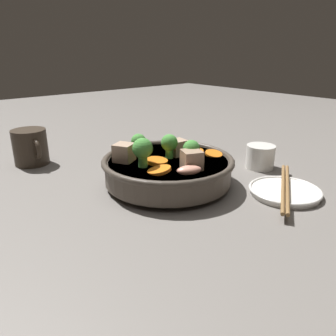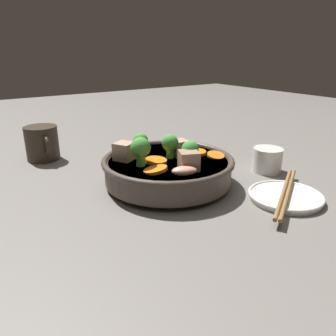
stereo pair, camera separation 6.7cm
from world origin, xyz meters
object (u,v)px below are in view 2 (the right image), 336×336
side_saucer (285,196)px  tea_cup (267,160)px  chopsticks_pair (286,192)px  stirfry_bowl (168,167)px  dark_mug (42,143)px

side_saucer → tea_cup: bearing=142.9°
tea_cup → chopsticks_pair: 0.15m
stirfry_bowl → side_saucer: bearing=37.3°
stirfry_bowl → chopsticks_pair: stirfry_bowl is taller
side_saucer → dark_mug: (-0.50, -0.31, 0.04)m
dark_mug → chopsticks_pair: dark_mug is taller
side_saucer → chopsticks_pair: (0.00, 0.00, 0.01)m
tea_cup → chopsticks_pair: size_ratio=0.31×
stirfry_bowl → dark_mug: size_ratio=2.58×
dark_mug → chopsticks_pair: bearing=31.7°
stirfry_bowl → tea_cup: stirfry_bowl is taller
tea_cup → side_saucer: bearing=-37.1°
side_saucer → tea_cup: (-0.12, 0.09, 0.02)m
side_saucer → chopsticks_pair: chopsticks_pair is taller
dark_mug → chopsticks_pair: (0.50, 0.31, -0.03)m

